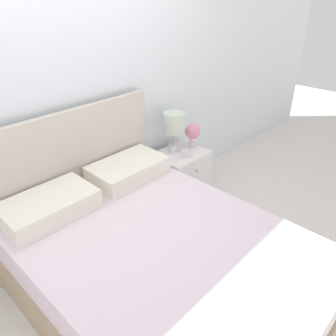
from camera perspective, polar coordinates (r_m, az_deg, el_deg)
The scene contains 7 objects.
ground_plane at distance 2.95m, azimuth -14.56°, elevation -11.40°, with size 12.00×12.00×0.00m, color silver.
wall_back at distance 2.42m, azimuth -19.38°, elevation 13.79°, with size 8.00×0.06×2.60m.
bed at distance 2.22m, azimuth -2.40°, elevation -16.22°, with size 1.43×1.91×1.12m.
nightstand at distance 3.19m, azimuth 2.15°, elevation -1.42°, with size 0.48×0.41×0.51m.
table_lamp at distance 3.00m, azimuth 1.10°, elevation 7.58°, with size 0.20×0.20×0.38m.
flower_vase at distance 3.15m, azimuth 4.33°, elevation 6.17°, with size 0.14×0.14×0.23m.
teacup at distance 3.01m, azimuth 3.15°, elevation 2.47°, with size 0.11×0.11×0.05m.
Camera 1 is at (-1.07, -2.02, 1.87)m, focal length 35.00 mm.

